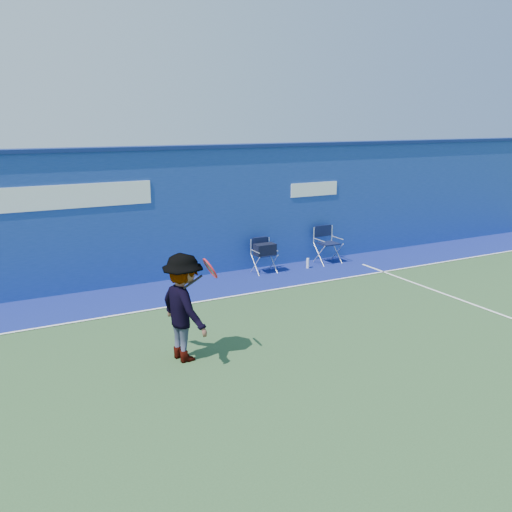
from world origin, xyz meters
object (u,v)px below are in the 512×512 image
directors_chair_left (264,258)px  directors_chair_right (328,252)px  tennis_player (184,307)px  water_bottle (308,263)px

directors_chair_left → directors_chair_right: size_ratio=0.89×
tennis_player → directors_chair_right: bearing=35.4°
directors_chair_right → water_bottle: (-0.76, -0.23, -0.17)m
water_bottle → tennis_player: bearing=-142.1°
directors_chair_left → tennis_player: bearing=-132.6°
directors_chair_right → water_bottle: 0.81m
water_bottle → directors_chair_left: bearing=172.2°
directors_chair_left → directors_chair_right: 1.93m
directors_chair_left → water_bottle: size_ratio=3.22×
water_bottle → tennis_player: 5.88m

